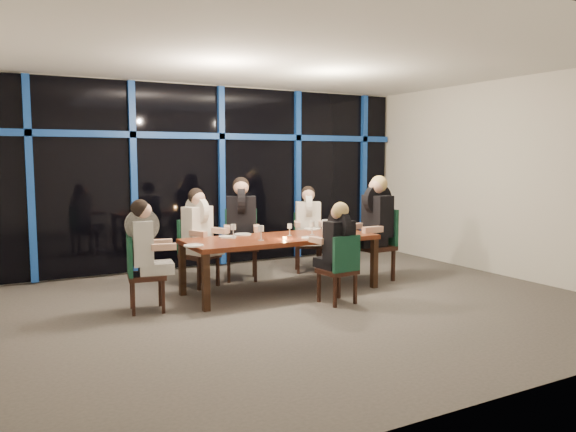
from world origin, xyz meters
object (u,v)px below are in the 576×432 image
(chair_far_left, at_px, (196,249))
(diner_far_right, at_px, (308,216))
(chair_end_right, at_px, (380,240))
(diner_end_left, at_px, (145,239))
(diner_far_mid, at_px, (241,213))
(wine_bottle, at_px, (347,223))
(dining_table, at_px, (281,242))
(water_pitcher, at_px, (326,227))
(chair_near_mid, at_px, (341,266))
(diner_end_right, at_px, (375,213))
(diner_far_left, at_px, (199,223))
(diner_near_mid, at_px, (338,237))
(chair_far_mid, at_px, (241,240))
(chair_end_left, at_px, (139,269))
(chair_far_right, at_px, (308,239))

(chair_far_left, relative_size, diner_far_right, 1.04)
(chair_far_left, height_order, diner_far_right, diner_far_right)
(chair_end_right, xyz_separation_m, diner_end_left, (-3.50, -0.06, 0.28))
(diner_far_mid, xyz_separation_m, wine_bottle, (1.22, -0.98, -0.11))
(wine_bottle, bearing_deg, diner_far_mid, 141.23)
(dining_table, distance_m, chair_end_right, 1.65)
(diner_end_left, height_order, water_pitcher, diner_end_left)
(chair_near_mid, bearing_deg, diner_far_right, -114.65)
(chair_near_mid, bearing_deg, diner_end_right, -148.52)
(dining_table, distance_m, diner_far_left, 1.21)
(chair_end_right, distance_m, diner_end_right, 0.43)
(diner_end_left, distance_m, wine_bottle, 2.91)
(diner_near_mid, distance_m, wine_bottle, 1.12)
(chair_far_mid, distance_m, chair_end_left, 2.12)
(chair_far_left, distance_m, diner_far_mid, 0.87)
(chair_far_left, relative_size, diner_near_mid, 1.12)
(diner_near_mid, height_order, wine_bottle, diner_near_mid)
(diner_near_mid, bearing_deg, wine_bottle, -136.09)
(dining_table, bearing_deg, wine_bottle, -1.92)
(chair_end_right, distance_m, diner_far_mid, 2.09)
(chair_far_right, bearing_deg, diner_near_mid, -85.44)
(chair_end_right, height_order, water_pitcher, chair_end_right)
(chair_far_left, height_order, diner_far_left, diner_far_left)
(chair_far_mid, relative_size, chair_near_mid, 1.20)
(chair_far_right, height_order, chair_near_mid, chair_far_right)
(chair_far_left, distance_m, chair_near_mid, 2.22)
(diner_end_left, height_order, diner_end_right, diner_end_right)
(chair_end_right, xyz_separation_m, diner_far_left, (-2.50, 0.86, 0.32))
(chair_far_mid, bearing_deg, chair_far_right, 22.71)
(diner_far_left, height_order, diner_end_left, diner_far_left)
(diner_far_mid, relative_size, diner_near_mid, 1.20)
(diner_end_left, bearing_deg, water_pitcher, -79.64)
(chair_near_mid, relative_size, diner_far_right, 0.96)
(diner_end_right, bearing_deg, wine_bottle, -92.42)
(diner_far_mid, height_order, water_pitcher, diner_far_mid)
(diner_far_left, distance_m, diner_near_mid, 2.08)
(chair_far_mid, xyz_separation_m, diner_end_right, (1.68, -1.06, 0.43))
(dining_table, relative_size, chair_near_mid, 3.00)
(chair_end_left, height_order, diner_near_mid, diner_near_mid)
(diner_end_left, distance_m, water_pitcher, 2.53)
(chair_far_left, height_order, diner_end_left, diner_end_left)
(diner_far_right, bearing_deg, chair_near_mid, -84.36)
(dining_table, distance_m, chair_near_mid, 1.03)
(diner_end_right, height_order, diner_near_mid, diner_end_right)
(chair_far_right, relative_size, diner_end_right, 0.90)
(diner_end_right, bearing_deg, chair_near_mid, -54.98)
(chair_near_mid, bearing_deg, chair_far_left, -61.74)
(chair_far_mid, distance_m, water_pitcher, 1.39)
(chair_far_right, bearing_deg, diner_end_left, -133.65)
(chair_near_mid, height_order, diner_far_right, diner_far_right)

